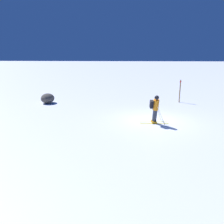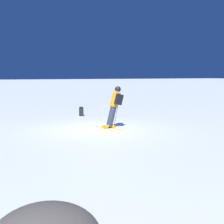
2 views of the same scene
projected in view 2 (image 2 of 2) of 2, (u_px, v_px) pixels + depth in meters
The scene contains 3 objects.
ground_plane at pixel (98, 129), 13.11m from camera, with size 300.00×300.00×0.00m, color white.
skier at pixel (115, 105), 13.33m from camera, with size 1.34×1.76×1.83m.
spare_backpack at pixel (81, 112), 17.34m from camera, with size 0.29×0.35×0.50m.
Camera 2 is at (5.21, 11.85, 2.27)m, focal length 50.00 mm.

